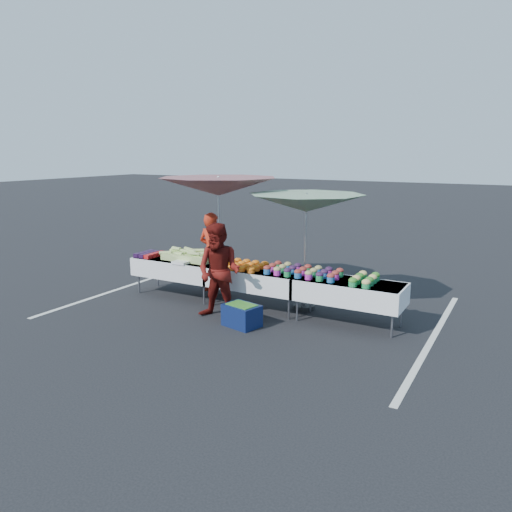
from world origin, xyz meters
The scene contains 17 objects.
ground centered at (0.00, 0.00, 0.00)m, with size 80.00×80.00×0.00m, color black.
stripe_left centered at (-3.20, 0.00, 0.00)m, with size 0.10×5.00×0.00m, color silver.
stripe_right centered at (3.20, 0.00, 0.00)m, with size 0.10×5.00×0.00m, color silver.
table_left centered at (-1.80, 0.00, 0.58)m, with size 1.86×0.81×0.75m.
table_center centered at (0.00, 0.00, 0.58)m, with size 1.86×0.81×0.75m.
table_right centered at (1.80, 0.00, 0.58)m, with size 1.86×0.81×0.75m.
berry_punnets centered at (-2.51, -0.06, 0.79)m, with size 0.40×0.54×0.08m.
corn_pile centered at (-1.55, 0.04, 0.84)m, with size 1.16×0.57×0.26m.
plastic_bags centered at (-1.50, -0.30, 0.78)m, with size 0.30×0.25×0.05m, color white.
carrot_bowls centered at (-0.25, -0.01, 0.80)m, with size 0.75×0.69×0.11m.
potato_cups centered at (0.95, 0.00, 0.83)m, with size 1.34×0.58×0.16m.
bean_baskets centered at (2.06, -0.01, 0.82)m, with size 0.36×0.68×0.15m.
vendor centered at (-1.35, 0.55, 0.84)m, with size 0.61×0.40×1.67m, color red.
customer centered at (-0.27, -0.83, 0.85)m, with size 0.82×0.64×1.70m, color #5E120E.
umbrella_left centered at (-1.07, 0.40, 2.19)m, with size 2.63×2.63×2.42m.
umbrella_right centered at (0.81, 0.40, 1.97)m, with size 2.57×2.57×2.17m.
storage_bin centered at (0.27, -0.98, 0.20)m, with size 0.67×0.55×0.38m.
Camera 1 is at (4.37, -7.86, 2.91)m, focal length 35.00 mm.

